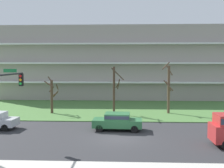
# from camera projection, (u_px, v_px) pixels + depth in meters

# --- Properties ---
(ground) EXTENTS (160.00, 160.00, 0.00)m
(ground) POSITION_uv_depth(u_px,v_px,m) (119.00, 138.00, 22.67)
(ground) COLOR #2D2D30
(grass_lawn_strip) EXTENTS (80.00, 16.00, 0.08)m
(grass_lawn_strip) POSITION_uv_depth(u_px,v_px,m) (121.00, 109.00, 36.61)
(grass_lawn_strip) COLOR #477238
(grass_lawn_strip) RESTS_ON ground
(apartment_building) EXTENTS (43.24, 14.54, 12.14)m
(apartment_building) POSITION_uv_depth(u_px,v_px,m) (122.00, 63.00, 50.90)
(apartment_building) COLOR #9E938C
(apartment_building) RESTS_ON ground
(tree_far_left) EXTENTS (1.67, 1.69, 4.50)m
(tree_far_left) POSITION_uv_depth(u_px,v_px,m) (52.00, 95.00, 33.30)
(tree_far_left) COLOR #4C3828
(tree_far_left) RESTS_ON ground
(tree_left) EXTENTS (1.51, 1.92, 5.65)m
(tree_left) POSITION_uv_depth(u_px,v_px,m) (115.00, 89.00, 32.83)
(tree_left) COLOR #423023
(tree_left) RESTS_ON ground
(tree_center) EXTENTS (1.29, 1.56, 6.22)m
(tree_center) POSITION_uv_depth(u_px,v_px,m) (169.00, 88.00, 33.20)
(tree_center) COLOR brown
(tree_center) RESTS_ON ground
(sedan_green_near_left) EXTENTS (4.47, 1.99, 1.57)m
(sedan_green_near_left) POSITION_uv_depth(u_px,v_px,m) (117.00, 121.00, 25.10)
(sedan_green_near_left) COLOR #2D6B3D
(sedan_green_near_left) RESTS_ON ground
(traffic_signal_mast) EXTENTS (0.90, 5.13, 5.70)m
(traffic_signal_mast) POSITION_uv_depth(u_px,v_px,m) (5.00, 96.00, 17.93)
(traffic_signal_mast) COLOR black
(traffic_signal_mast) RESTS_ON ground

